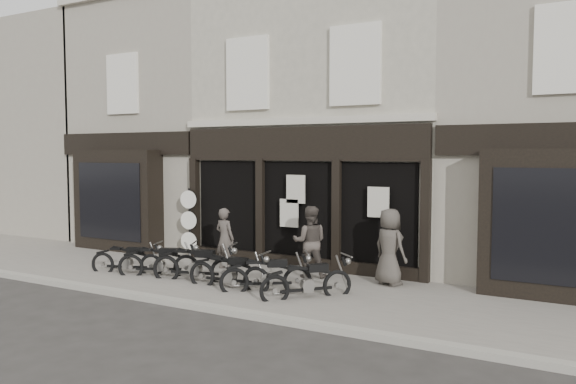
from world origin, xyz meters
The scene contains 17 objects.
ground_plane centered at (0.00, 0.00, 0.00)m, with size 90.00×90.00×0.00m, color #2D2B28.
pavement centered at (0.00, 0.90, 0.06)m, with size 30.00×4.20×0.12m, color slate.
kerb centered at (0.00, -1.25, 0.07)m, with size 30.00×0.25×0.13m, color gray.
central_building centered at (0.00, 5.95, 4.08)m, with size 7.30×6.22×8.34m.
neighbour_left centered at (-6.35, 5.90, 4.04)m, with size 5.60×6.73×8.34m.
neighbour_right centered at (6.35, 5.90, 4.04)m, with size 5.60×6.73×8.34m.
filler_left centered at (-14.50, 6.00, 4.10)m, with size 11.00×6.00×8.20m, color gray.
motorcycle_0 centered at (-3.56, 0.25, 0.38)m, with size 1.90×0.89×0.94m.
motorcycle_1 centered at (-2.59, 0.37, 0.40)m, with size 1.93×1.16×1.00m.
motorcycle_2 centered at (-1.45, 0.38, 0.42)m, with size 2.17×0.86×1.06m.
motorcycle_3 centered at (-0.33, 0.21, 0.40)m, with size 2.10×0.57×1.01m.
motorcycle_4 centered at (0.59, 0.35, 0.40)m, with size 1.82×1.40×1.00m.
motorcycle_5 centered at (1.64, 0.28, 0.40)m, with size 1.58×1.71×1.00m.
man_left centered at (-1.64, 1.86, 0.93)m, with size 0.59×0.39×1.63m, color #4A423C.
man_centre centered at (0.80, 2.05, 1.01)m, with size 0.87×0.67×1.78m, color #473F39.
man_right centered at (2.80, 2.23, 1.02)m, with size 0.88×0.57×1.80m, color #433E38.
advert_sign_post centered at (-3.49, 2.67, 1.06)m, with size 0.53×0.34×2.17m.
Camera 1 is at (7.00, -10.26, 3.21)m, focal length 35.00 mm.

